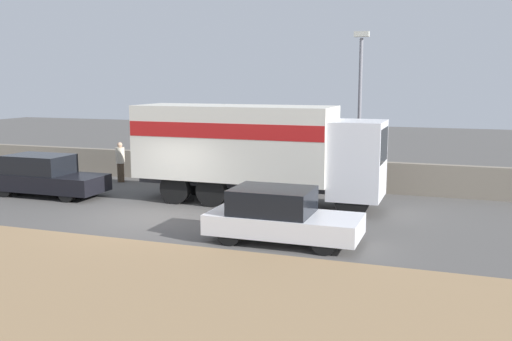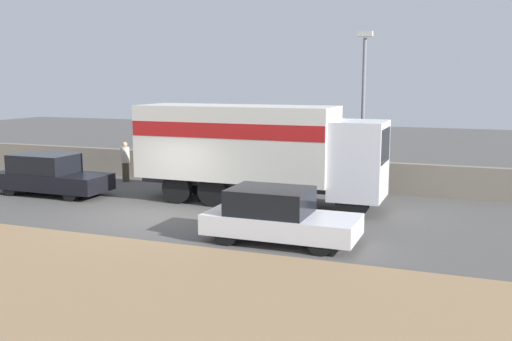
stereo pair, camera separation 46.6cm
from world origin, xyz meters
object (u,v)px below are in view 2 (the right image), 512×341
(street_lamp, at_px, (363,100))
(car_hatchback, at_px, (278,216))
(box_truck, at_px, (253,145))
(car_sedan_second, at_px, (50,175))
(pedestrian, at_px, (125,161))

(street_lamp, distance_m, car_hatchback, 8.21)
(box_truck, distance_m, car_hatchback, 5.15)
(street_lamp, height_order, car_hatchback, street_lamp)
(street_lamp, xyz_separation_m, car_sedan_second, (-11.24, -4.52, -2.89))
(street_lamp, height_order, car_sedan_second, street_lamp)
(car_hatchback, relative_size, car_sedan_second, 0.92)
(car_hatchback, distance_m, pedestrian, 11.43)
(street_lamp, relative_size, box_truck, 0.70)
(car_hatchback, xyz_separation_m, pedestrian, (-9.29, 6.65, 0.17))
(box_truck, height_order, car_sedan_second, box_truck)
(street_lamp, xyz_separation_m, car_hatchback, (-0.87, -7.62, -2.92))
(car_sedan_second, relative_size, pedestrian, 2.62)
(box_truck, relative_size, car_sedan_second, 1.93)
(box_truck, bearing_deg, car_sedan_second, -171.20)
(car_sedan_second, distance_m, pedestrian, 3.71)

